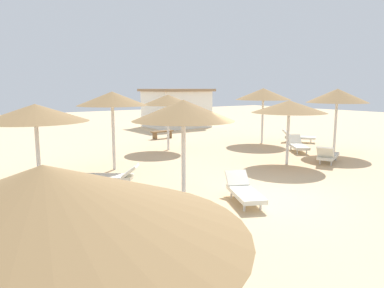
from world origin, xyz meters
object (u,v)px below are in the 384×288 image
at_px(parasol_7, 168,100).
at_px(beach_cabana, 176,108).
at_px(parasol_3, 289,107).
at_px(lounger_3, 328,155).
at_px(parasol_0, 337,96).
at_px(lounger_0, 298,145).
at_px(lounger_1, 110,176).
at_px(parasol_4, 183,111).
at_px(bench_1, 162,133).
at_px(parasol_8, 45,202).
at_px(parasol_1, 112,99).
at_px(lounger_4, 244,191).
at_px(lounger_2, 298,137).
at_px(parasol_6, 35,113).
at_px(parasol_2, 263,94).

relative_size(parasol_7, beach_cabana, 0.59).
height_order(parasol_3, lounger_3, parasol_3).
distance_m(parasol_0, lounger_0, 2.97).
height_order(parasol_0, lounger_3, parasol_0).
relative_size(lounger_1, beach_cabana, 0.40).
xyz_separation_m(parasol_4, bench_1, (5.89, 11.17, -2.18)).
bearing_deg(parasol_8, parasol_4, 47.80).
bearing_deg(parasol_4, parasol_3, 14.36).
bearing_deg(parasol_1, parasol_4, -89.64).
bearing_deg(lounger_4, parasol_4, 141.16).
distance_m(parasol_4, lounger_2, 12.91).
bearing_deg(parasol_0, parasol_6, 173.56).
distance_m(parasol_2, lounger_4, 11.37).
relative_size(parasol_7, lounger_0, 1.49).
distance_m(parasol_1, parasol_7, 4.88).
bearing_deg(lounger_2, parasol_2, 152.86).
distance_m(parasol_4, lounger_1, 3.63).
xyz_separation_m(parasol_8, lounger_2, (16.40, 10.62, -1.97)).
bearing_deg(parasol_8, lounger_0, 31.78).
bearing_deg(lounger_0, parasol_6, 179.51).
xyz_separation_m(parasol_0, parasol_4, (-10.01, -1.89, -0.24)).
xyz_separation_m(lounger_3, beach_cabana, (2.41, 15.59, 1.22)).
bearing_deg(parasol_2, parasol_4, -146.90).
relative_size(parasol_0, parasol_3, 1.02).
xyz_separation_m(lounger_0, beach_cabana, (1.20, 13.07, 1.23)).
distance_m(lounger_0, beach_cabana, 13.19).
xyz_separation_m(parasol_3, lounger_1, (-7.32, 1.07, -2.06)).
height_order(parasol_2, lounger_3, parasol_2).
xyz_separation_m(parasol_2, lounger_1, (-10.70, -3.61, -2.47)).
xyz_separation_m(parasol_4, beach_cabana, (10.25, 16.34, -0.98)).
bearing_deg(parasol_3, parasol_0, 4.46).
xyz_separation_m(lounger_4, bench_1, (4.58, 12.22, 0.03)).
xyz_separation_m(lounger_1, bench_1, (6.95, 8.50, 0.03)).
bearing_deg(parasol_7, lounger_0, -39.97).
xyz_separation_m(parasol_0, parasol_8, (-14.84, -7.22, -0.47)).
bearing_deg(lounger_1, parasol_4, -68.21).
bearing_deg(lounger_4, beach_cabana, 62.79).
relative_size(parasol_2, lounger_4, 1.58).
bearing_deg(lounger_3, parasol_0, 27.67).
relative_size(parasol_1, parasol_6, 0.96).
relative_size(parasol_2, parasol_8, 0.99).
bearing_deg(bench_1, lounger_0, -68.23).
bearing_deg(lounger_0, parasol_7, 140.03).
bearing_deg(lounger_2, parasol_4, -155.42).
bearing_deg(parasol_4, beach_cabana, 57.91).
bearing_deg(lounger_1, parasol_1, 63.90).
bearing_deg(parasol_2, lounger_1, -161.36).
bearing_deg(bench_1, beach_cabana, 49.86).
xyz_separation_m(parasol_7, lounger_0, (4.99, -4.18, -2.21)).
relative_size(parasol_3, parasol_4, 1.08).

